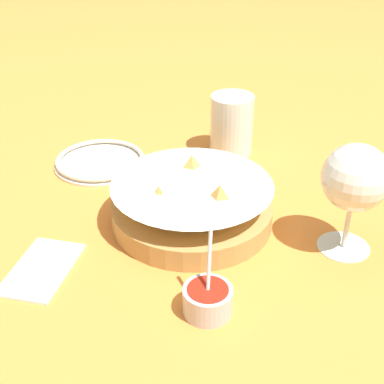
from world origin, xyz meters
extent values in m
plane|color=orange|center=(0.00, 0.00, 0.00)|extent=(4.00, 4.00, 0.00)
cylinder|color=#B2894C|center=(0.03, -0.02, 0.02)|extent=(0.25, 0.25, 0.04)
cone|color=#EDE5C6|center=(0.03, -0.02, 0.04)|extent=(0.25, 0.25, 0.07)
cylinder|color=#3D842D|center=(0.03, -0.02, 0.02)|extent=(0.19, 0.19, 0.01)
pyramid|color=gold|center=(0.08, -0.01, 0.06)|extent=(0.07, 0.08, 0.07)
pyramid|color=gold|center=(0.00, 0.03, 0.05)|extent=(0.07, 0.07, 0.06)
pyramid|color=gold|center=(0.00, -0.06, 0.06)|extent=(0.07, 0.08, 0.07)
cylinder|color=#B7B7BC|center=(-0.17, -0.06, 0.02)|extent=(0.06, 0.06, 0.04)
cylinder|color=red|center=(-0.17, -0.06, 0.02)|extent=(0.05, 0.05, 0.03)
cylinder|color=#B7B7BC|center=(-0.16, -0.06, 0.06)|extent=(0.05, 0.01, 0.09)
cylinder|color=silver|center=(-0.01, -0.25, 0.00)|extent=(0.08, 0.08, 0.00)
cylinder|color=silver|center=(-0.01, -0.25, 0.04)|extent=(0.01, 0.01, 0.07)
sphere|color=silver|center=(-0.01, -0.25, 0.12)|extent=(0.09, 0.09, 0.09)
sphere|color=#DBD17A|center=(-0.01, -0.25, 0.11)|extent=(0.06, 0.06, 0.06)
cylinder|color=silver|center=(0.28, -0.07, 0.06)|extent=(0.08, 0.08, 0.12)
cylinder|color=#935119|center=(0.28, -0.07, 0.04)|extent=(0.07, 0.07, 0.08)
torus|color=silver|center=(0.33, -0.07, 0.06)|extent=(0.08, 0.01, 0.08)
cylinder|color=silver|center=(0.20, 0.17, 0.00)|extent=(0.17, 0.17, 0.01)
torus|color=silver|center=(0.20, 0.17, 0.01)|extent=(0.17, 0.17, 0.01)
cube|color=white|center=(-0.11, 0.18, 0.00)|extent=(0.14, 0.09, 0.01)
camera|label=1|loc=(-0.66, -0.09, 0.48)|focal=50.00mm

